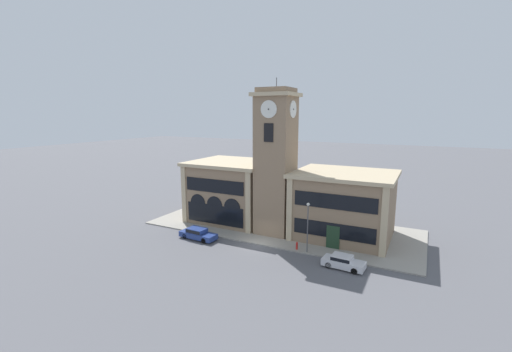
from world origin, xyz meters
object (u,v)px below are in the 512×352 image
at_px(street_lamp, 308,220).
at_px(parked_car_near, 198,233).
at_px(parked_car_mid, 343,262).
at_px(fire_hydrant, 297,246).

bearing_deg(street_lamp, parked_car_near, -171.77).
height_order(parked_car_near, parked_car_mid, parked_car_near).
distance_m(parked_car_near, parked_car_mid, 17.92).
bearing_deg(parked_car_mid, fire_hydrant, 163.06).
bearing_deg(parked_car_near, fire_hydrant, 13.42).
relative_size(parked_car_mid, street_lamp, 0.76).
xyz_separation_m(parked_car_near, fire_hydrant, (12.22, 2.13, -0.15)).
relative_size(parked_car_near, parked_car_mid, 1.16).
bearing_deg(street_lamp, parked_car_mid, -23.72).
height_order(street_lamp, fire_hydrant, street_lamp).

